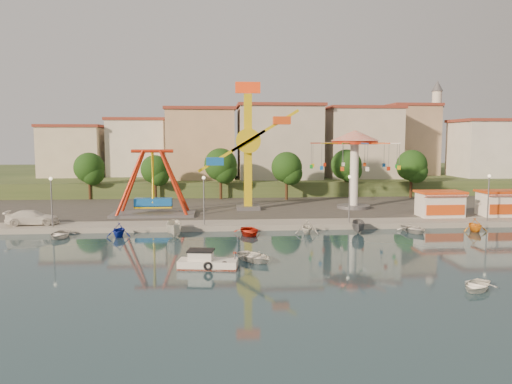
{
  "coord_description": "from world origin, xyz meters",
  "views": [
    {
      "loc": [
        -6.57,
        -40.69,
        9.87
      ],
      "look_at": [
        -2.28,
        14.0,
        4.0
      ],
      "focal_mm": 35.0,
      "sensor_mm": 36.0,
      "label": 1
    }
  ],
  "objects": [
    {
      "name": "moored_boat_3",
      "position": [
        -3.34,
        9.8,
        0.4
      ],
      "size": [
        3.13,
        4.14,
        0.81
      ],
      "primitive_type": "imported",
      "rotation": [
        0.0,
        0.0,
        0.09
      ],
      "color": "red",
      "rests_on": "ground"
    },
    {
      "name": "building_2",
      "position": [
        -8.19,
        51.96,
        8.62
      ],
      "size": [
        11.95,
        9.28,
        11.23
      ],
      "primitive_type": "cube",
      "color": "tan",
      "rests_on": "hill_terrace"
    },
    {
      "name": "moored_boat_2",
      "position": [
        -10.95,
        9.8,
        0.79
      ],
      "size": [
        1.84,
        4.19,
        1.58
      ],
      "primitive_type": "imported",
      "rotation": [
        0.0,
        0.0,
        0.08
      ],
      "color": "silver",
      "rests_on": "ground"
    },
    {
      "name": "tree_3",
      "position": [
        4.0,
        34.36,
        5.55
      ],
      "size": [
        4.68,
        4.68,
        7.32
      ],
      "color": "#382314",
      "rests_on": "quay_deck"
    },
    {
      "name": "moored_boat_5",
      "position": [
        8.18,
        9.8,
        0.69
      ],
      "size": [
        2.25,
        3.8,
        1.38
      ],
      "primitive_type": "imported",
      "rotation": [
        0.0,
        0.0,
        -0.27
      ],
      "color": "#5D5D62",
      "rests_on": "ground"
    },
    {
      "name": "moored_boat_0",
      "position": [
        -22.33,
        9.8,
        0.37
      ],
      "size": [
        2.59,
        3.61,
        0.74
      ],
      "primitive_type": "imported",
      "rotation": [
        0.0,
        0.0,
        0.01
      ],
      "color": "silver",
      "rests_on": "ground"
    },
    {
      "name": "moored_boat_4",
      "position": [
        2.73,
        9.8,
        0.75
      ],
      "size": [
        3.0,
        3.3,
        1.5
      ],
      "primitive_type": "imported",
      "rotation": [
        0.0,
        0.0,
        -0.22
      ],
      "color": "silver",
      "rests_on": "ground"
    },
    {
      "name": "rowboat_b",
      "position": [
        10.33,
        -10.13,
        0.32
      ],
      "size": [
        3.69,
        3.69,
        0.63
      ],
      "primitive_type": "imported",
      "rotation": [
        0.0,
        0.0,
        -0.78
      ],
      "color": "white",
      "rests_on": "ground"
    },
    {
      "name": "tree_1",
      "position": [
        -16.0,
        36.24,
        5.2
      ],
      "size": [
        4.35,
        4.35,
        6.8
      ],
      "color": "#382314",
      "rests_on": "quay_deck"
    },
    {
      "name": "tree_0",
      "position": [
        -26.0,
        36.98,
        5.47
      ],
      "size": [
        4.6,
        4.6,
        7.19
      ],
      "color": "#382314",
      "rests_on": "quay_deck"
    },
    {
      "name": "moored_boat_6",
      "position": [
        14.19,
        9.8,
        0.39
      ],
      "size": [
        3.29,
        4.14,
        0.77
      ],
      "primitive_type": "imported",
      "rotation": [
        0.0,
        0.0,
        0.18
      ],
      "color": "silver",
      "rests_on": "ground"
    },
    {
      "name": "cabin_motorboat",
      "position": [
        -7.43,
        -3.22,
        0.42
      ],
      "size": [
        4.67,
        2.3,
        1.58
      ],
      "rotation": [
        0.0,
        0.0,
        -0.14
      ],
      "color": "white",
      "rests_on": "ground"
    },
    {
      "name": "ground",
      "position": [
        0.0,
        0.0,
        0.0
      ],
      "size": [
        200.0,
        200.0,
        0.0
      ],
      "primitive_type": "plane",
      "color": "#142A39",
      "rests_on": "ground"
    },
    {
      "name": "kamikaze_tower",
      "position": [
        -2.08,
        23.9,
        8.36
      ],
      "size": [
        8.73,
        3.1,
        16.5
      ],
      "color": "#59595E",
      "rests_on": "quay_deck"
    },
    {
      "name": "quay_deck",
      "position": [
        0.0,
        62.0,
        0.3
      ],
      "size": [
        200.0,
        100.0,
        0.6
      ],
      "primitive_type": "cube",
      "color": "#9E998E",
      "rests_on": "ground"
    },
    {
      "name": "lamp_post_1",
      "position": [
        -8.0,
        13.0,
        3.1
      ],
      "size": [
        0.14,
        0.14,
        5.0
      ],
      "primitive_type": "cylinder",
      "color": "#59595E",
      "rests_on": "quay_deck"
    },
    {
      "name": "pirate_ship_ride",
      "position": [
        -14.3,
        20.1,
        4.39
      ],
      "size": [
        10.0,
        5.0,
        8.0
      ],
      "color": "#59595E",
      "rests_on": "quay_deck"
    },
    {
      "name": "tree_4",
      "position": [
        14.0,
        37.35,
        5.75
      ],
      "size": [
        4.86,
        4.86,
        7.6
      ],
      "color": "#382314",
      "rests_on": "quay_deck"
    },
    {
      "name": "building_1",
      "position": [
        -21.33,
        51.38,
        7.32
      ],
      "size": [
        12.33,
        9.01,
        8.63
      ],
      "primitive_type": "cube",
      "color": "silver",
      "rests_on": "hill_terrace"
    },
    {
      "name": "asphalt_pad",
      "position": [
        0.0,
        30.0,
        0.6
      ],
      "size": [
        90.0,
        28.0,
        0.01
      ],
      "primitive_type": "cube",
      "color": "#4C4944",
      "rests_on": "quay_deck"
    },
    {
      "name": "building_5",
      "position": [
        32.37,
        50.33,
        8.61
      ],
      "size": [
        12.77,
        10.96,
        11.21
      ],
      "primitive_type": "cube",
      "color": "tan",
      "rests_on": "hill_terrace"
    },
    {
      "name": "hill_terrace",
      "position": [
        0.0,
        67.0,
        1.5
      ],
      "size": [
        200.0,
        60.0,
        3.0
      ],
      "primitive_type": "cube",
      "color": "#384C26",
      "rests_on": "ground"
    },
    {
      "name": "lamp_post_3",
      "position": [
        24.0,
        13.0,
        3.1
      ],
      "size": [
        0.14,
        0.14,
        5.0
      ],
      "primitive_type": "cylinder",
      "color": "#59595E",
      "rests_on": "quay_deck"
    },
    {
      "name": "building_0",
      "position": [
        -33.37,
        46.06,
        8.93
      ],
      "size": [
        9.26,
        9.53,
        11.87
      ],
      "primitive_type": "cube",
      "color": "beige",
      "rests_on": "hill_terrace"
    },
    {
      "name": "tree_2",
      "position": [
        -6.0,
        35.81,
        5.92
      ],
      "size": [
        5.02,
        5.02,
        7.85
      ],
      "color": "#382314",
      "rests_on": "quay_deck"
    },
    {
      "name": "lamp_post_2",
      "position": [
        8.0,
        13.0,
        3.1
      ],
      "size": [
        0.14,
        0.14,
        5.0
      ],
      "primitive_type": "cylinder",
      "color": "#59595E",
      "rests_on": "quay_deck"
    },
    {
      "name": "moored_boat_7",
      "position": [
        20.86,
        9.8,
        0.73
      ],
      "size": [
        2.64,
        2.99,
        1.47
      ],
      "primitive_type": "imported",
      "rotation": [
        0.0,
        0.0,
        -0.09
      ],
      "color": "orange",
      "rests_on": "ground"
    },
    {
      "name": "building_4",
      "position": [
        19.07,
        52.2,
        7.62
      ],
      "size": [
        10.75,
        9.23,
        9.24
      ],
      "primitive_type": "cube",
      "color": "beige",
      "rests_on": "hill_terrace"
    },
    {
      "name": "minaret",
      "position": [
        36.0,
        54.0,
        12.55
      ],
      "size": [
        2.8,
        2.8,
        18.0
      ],
      "color": "silver",
      "rests_on": "hill_terrace"
    },
    {
      "name": "rowboat_a",
      "position": [
        -3.6,
        -1.27,
        0.39
      ],
      "size": [
        4.29,
        4.57,
        0.77
      ],
      "primitive_type": "imported",
      "rotation": [
        0.0,
        0.0,
        0.6
      ],
      "color": "white",
      "rests_on": "ground"
    },
    {
      "name": "booth_mid",
      "position": [
        27.65,
        16.49,
        2.16
      ],
      "size": [
        5.4,
        3.78,
        3.08
      ],
      "color": "white",
      "rests_on": "quay_deck"
    },
    {
      "name": "lamp_post_0",
      "position": [
        -24.0,
        13.0,
        3.1
      ],
      "size": [
        0.14,
        0.14,
        5.0
      ],
      "primitive_type": "cylinder",
      "color": "#59595E",
      "rests_on": "quay_deck"
    },
    {
      "name": "van",
      "position": [
        -26.54,
        14.33,
        1.39
      ],
      "size": [
        5.62,
        2.72,
        1.58
      ],
      "primitive_type": "imported",
      "rotation": [
        0.0,
        0.0,
        1.67
      ],
      "color": "white",
      "rests_on": "quay_deck"
    },
    {
      "name": "building_3",
      "position": [
        5.6,
        48.8,
        7.6
      ],
      "size": [
        12.59,
        10.5,
        9.2
      ],
      "primitive_type": "cube",
      "color": "beige",
      "rests_on": "hill_terrace"
    },
    {
      "name": "wave_swinger",
      "position": [
        11.66,
        24.33,
        8.2
      ],
      "size": [
        11.6,
        11.6,
        10.4
      ],
      "color": "#59595E",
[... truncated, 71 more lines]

